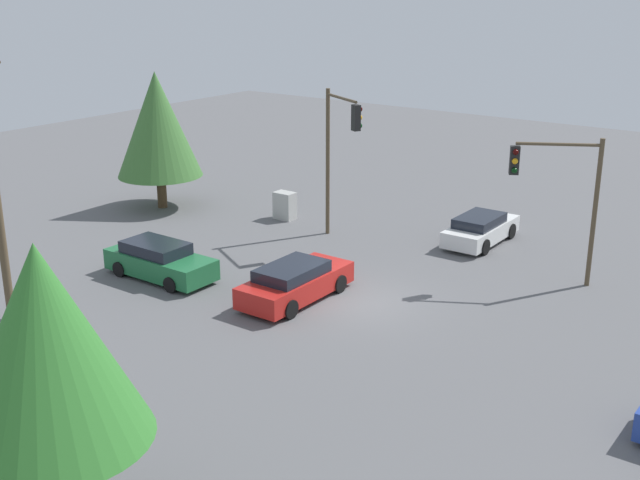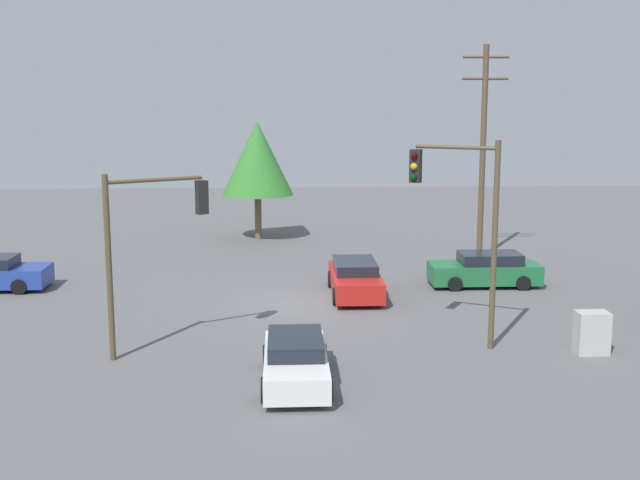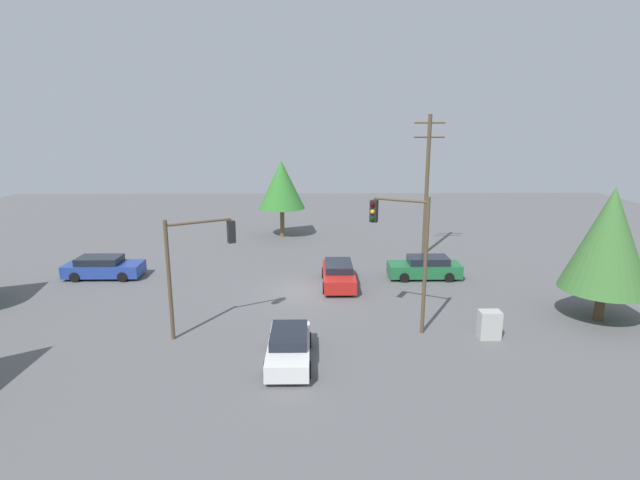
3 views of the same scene
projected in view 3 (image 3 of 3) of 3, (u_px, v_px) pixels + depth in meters
The scene contains 11 objects.
ground_plane at pixel (304, 292), 29.45m from camera, with size 80.00×80.00×0.00m, color #5B5B5E.
sedan_white at pixel (289, 347), 20.87m from camera, with size 1.86×4.39×1.29m.
sedan_green at pixel (425, 268), 31.84m from camera, with size 4.55×1.91×1.41m.
sedan_red at pixel (338, 274), 30.48m from camera, with size 1.98×4.75×1.37m.
sedan_blue at pixel (103, 267), 31.93m from camera, with size 4.79×2.04×1.38m.
traffic_signal_main at pixel (405, 241), 23.23m from camera, with size 2.59×1.54×6.54m.
traffic_signal_cross at pixel (196, 255), 22.88m from camera, with size 2.95×1.82×5.62m.
utility_pole_tall at pixel (427, 182), 36.31m from camera, with size 2.20×0.28×10.27m.
electrical_cabinet at pixel (489, 325), 23.08m from camera, with size 0.98×0.67×1.32m, color #B2B2AD.
tree_left at pixel (282, 185), 42.26m from camera, with size 3.94×3.94×6.53m.
tree_behind at pixel (609, 240), 24.30m from camera, with size 4.19×4.19×6.78m.
Camera 3 is at (0.51, -27.91, 9.92)m, focal length 28.00 mm.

